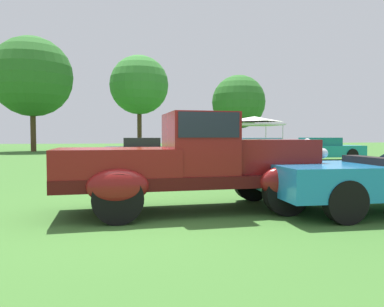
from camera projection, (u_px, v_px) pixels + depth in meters
name	position (u px, v px, depth m)	size (l,w,h in m)	color
ground_plane	(148.00, 217.00, 5.95)	(120.00, 120.00, 0.00)	#386628
feature_pickup_truck	(194.00, 161.00, 6.44)	(4.66, 1.92, 1.70)	#400B0B
show_car_charcoal	(145.00, 151.00, 17.65)	(3.95, 2.01, 1.22)	#28282D
show_car_skyblue	(258.00, 151.00, 17.25)	(4.71, 2.35, 1.22)	#669EDB
show_car_teal	(322.00, 149.00, 19.81)	(4.17, 1.95, 1.22)	teal
spectator_near_truck	(211.00, 150.00, 10.10)	(0.43, 0.46, 1.69)	#283351
canopy_tent_left_field	(254.00, 120.00, 26.45)	(3.31, 3.31, 2.71)	#B7B7BC
treeline_mid_left	(32.00, 77.00, 30.81)	(6.61, 6.61, 9.55)	#47331E
treeline_center	(139.00, 85.00, 36.48)	(5.78, 5.78, 9.22)	#47331E
treeline_mid_right	(239.00, 102.00, 34.52)	(4.97, 4.97, 6.97)	#47331E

